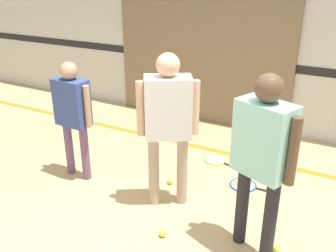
{
  "coord_description": "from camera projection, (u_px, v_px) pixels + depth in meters",
  "views": [
    {
      "loc": [
        1.65,
        -2.81,
        2.34
      ],
      "look_at": [
        0.04,
        0.2,
        0.89
      ],
      "focal_mm": 40.0,
      "sensor_mm": 36.0,
      "label": 1
    }
  ],
  "objects": [
    {
      "name": "wall_back",
      "position": [
        244.0,
        24.0,
        5.42
      ],
      "size": [
        16.0,
        0.07,
        3.2
      ],
      "color": "beige",
      "rests_on": "ground_plane"
    },
    {
      "name": "racket_spare_on_floor",
      "position": [
        245.0,
        185.0,
        4.34
      ],
      "size": [
        0.56,
        0.32,
        0.03
      ],
      "rotation": [
        0.0,
        0.0,
        0.02
      ],
      "color": "blue",
      "rests_on": "ground_plane"
    },
    {
      "name": "tennis_ball_stray_right",
      "position": [
        170.0,
        182.0,
        4.38
      ],
      "size": [
        0.07,
        0.07,
        0.07
      ],
      "primitive_type": "sphere",
      "color": "#CCE038",
      "rests_on": "ground_plane"
    },
    {
      "name": "person_student_right",
      "position": [
        262.0,
        149.0,
        2.99
      ],
      "size": [
        0.58,
        0.4,
        1.63
      ],
      "rotation": [
        0.0,
        0.0,
        2.76
      ],
      "color": "#232328",
      "rests_on": "ground_plane"
    },
    {
      "name": "racket_second_spare",
      "position": [
        216.0,
        160.0,
        4.92
      ],
      "size": [
        0.55,
        0.38,
        0.03
      ],
      "rotation": [
        0.0,
        0.0,
        5.99
      ],
      "color": "#C6D838",
      "rests_on": "ground_plane"
    },
    {
      "name": "person_student_left",
      "position": [
        73.0,
        109.0,
        4.24
      ],
      "size": [
        0.53,
        0.24,
        1.41
      ],
      "rotation": [
        0.0,
        0.0,
        -0.05
      ],
      "color": "#6B4C70",
      "rests_on": "ground_plane"
    },
    {
      "name": "ground_plane",
      "position": [
        156.0,
        210.0,
        3.92
      ],
      "size": [
        16.0,
        16.0,
        0.0
      ],
      "primitive_type": "plane",
      "color": "tan"
    },
    {
      "name": "tennis_ball_by_spare_racket",
      "position": [
        238.0,
        183.0,
        4.35
      ],
      "size": [
        0.07,
        0.07,
        0.07
      ],
      "primitive_type": "sphere",
      "color": "#CCE038",
      "rests_on": "ground_plane"
    },
    {
      "name": "tennis_ball_stray_left",
      "position": [
        276.0,
        249.0,
        3.33
      ],
      "size": [
        0.07,
        0.07,
        0.07
      ],
      "primitive_type": "sphere",
      "color": "#CCE038",
      "rests_on": "ground_plane"
    },
    {
      "name": "wall_panel",
      "position": [
        201.0,
        57.0,
        5.86
      ],
      "size": [
        2.89,
        0.05,
        2.11
      ],
      "color": "#756047",
      "rests_on": "ground_plane"
    },
    {
      "name": "person_instructor",
      "position": [
        168.0,
        116.0,
        3.66
      ],
      "size": [
        0.54,
        0.45,
        1.63
      ],
      "rotation": [
        0.0,
        0.0,
        0.55
      ],
      "color": "tan",
      "rests_on": "ground_plane"
    },
    {
      "name": "floor_stripe",
      "position": [
        213.0,
        150.0,
        5.21
      ],
      "size": [
        14.4,
        0.1,
        0.01
      ],
      "color": "orange",
      "rests_on": "ground_plane"
    },
    {
      "name": "tennis_ball_near_instructor",
      "position": [
        163.0,
        234.0,
        3.52
      ],
      "size": [
        0.07,
        0.07,
        0.07
      ],
      "primitive_type": "sphere",
      "color": "#CCE038",
      "rests_on": "ground_plane"
    }
  ]
}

